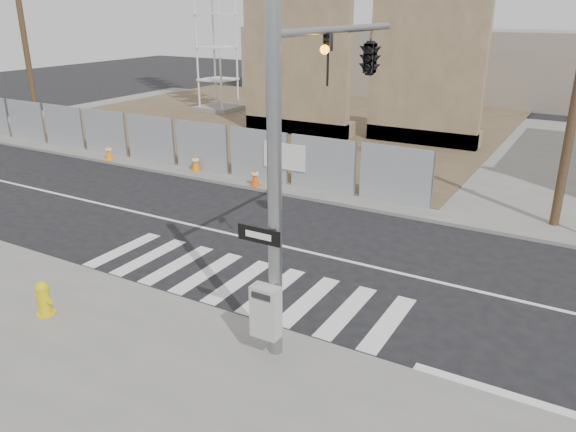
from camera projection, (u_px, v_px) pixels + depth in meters
The scene contains 12 objects.
ground at pixel (288, 247), 16.25m from camera, with size 100.00×100.00×0.00m, color black.
sidewalk_far at pixel (429, 147), 27.59m from camera, with size 50.00×20.00×0.12m, color slate.
signal_pole at pixel (342, 96), 11.75m from camera, with size 0.96×5.87×7.00m.
chain_link_fence at pixel (147, 138), 24.58m from camera, with size 24.60×0.04×2.00m, color gray.
concrete_wall_left at pixel (297, 72), 28.95m from camera, with size 6.00×1.30×8.00m.
concrete_wall_right at pixel (426, 77), 26.73m from camera, with size 5.50×1.30×8.00m.
utility_pole_left at pixel (24, 36), 27.30m from camera, with size 1.60×0.28×10.00m.
fire_hydrant at pixel (44, 298), 12.35m from camera, with size 0.51×0.50×0.80m.
traffic_cone_a at pixel (73, 138), 27.61m from camera, with size 0.50×0.50×0.75m.
traffic_cone_b at pixel (109, 152), 24.94m from camera, with size 0.44×0.44×0.74m.
traffic_cone_c at pixel (196, 162), 23.23m from camera, with size 0.51×0.51×0.75m.
traffic_cone_d at pixel (255, 177), 21.31m from camera, with size 0.46×0.46×0.74m.
Camera 1 is at (7.44, -12.91, 6.54)m, focal length 35.00 mm.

